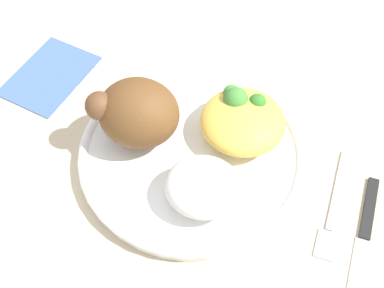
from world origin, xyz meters
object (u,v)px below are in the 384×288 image
object	(u,v)px
mac_cheese_with_broccoli	(243,119)
knife	(365,238)
roasted_chicken	(137,113)
napkin	(49,75)
rice_pile	(203,187)
fork	(334,209)
plate	(192,154)

from	to	relation	value
mac_cheese_with_broccoli	knife	world-z (taller)	mac_cheese_with_broccoli
roasted_chicken	mac_cheese_with_broccoli	distance (m)	0.12
mac_cheese_with_broccoli	napkin	xyz separation A→B (m)	(0.27, -0.04, -0.04)
rice_pile	napkin	bearing A→B (deg)	-29.96
mac_cheese_with_broccoli	fork	distance (m)	0.14
roasted_chicken	rice_pile	world-z (taller)	roasted_chicken
knife	napkin	distance (m)	0.45
napkin	fork	bearing A→B (deg)	163.97
roasted_chicken	mac_cheese_with_broccoli	bearing A→B (deg)	-163.05
fork	knife	xyz separation A→B (m)	(-0.04, 0.03, 0.00)
rice_pile	knife	bearing A→B (deg)	-178.91
napkin	knife	bearing A→B (deg)	161.92
mac_cheese_with_broccoli	knife	size ratio (longest dim) A/B	0.53
fork	knife	distance (m)	0.04
roasted_chicken	napkin	size ratio (longest dim) A/B	0.84
plate	fork	bearing A→B (deg)	170.68
rice_pile	fork	bearing A→B (deg)	-168.06
fork	napkin	size ratio (longest dim) A/B	1.16
fork	roasted_chicken	bearing A→B (deg)	-8.24
rice_pile	mac_cheese_with_broccoli	size ratio (longest dim) A/B	0.83
roasted_chicken	napkin	xyz separation A→B (m)	(0.15, -0.08, -0.06)
roasted_chicken	napkin	distance (m)	0.18
mac_cheese_with_broccoli	napkin	distance (m)	0.28
roasted_chicken	fork	distance (m)	0.25
plate	napkin	bearing A→B (deg)	-20.95
knife	plate	bearing A→B (deg)	-14.92
fork	mac_cheese_with_broccoli	bearing A→B (deg)	-30.09
fork	knife	bearing A→B (deg)	142.86
plate	roasted_chicken	xyz separation A→B (m)	(0.07, -0.01, 0.05)
mac_cheese_with_broccoli	knife	xyz separation A→B (m)	(-0.16, 0.10, -0.04)
rice_pile	knife	distance (m)	0.18
roasted_chicken	napkin	world-z (taller)	roasted_chicken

